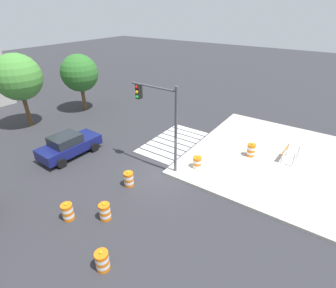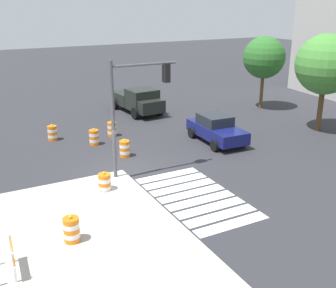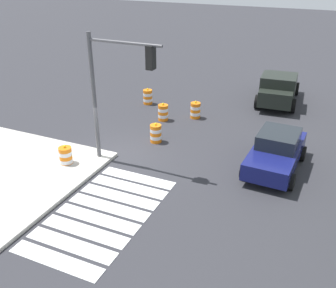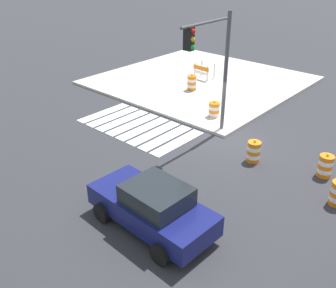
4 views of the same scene
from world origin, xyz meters
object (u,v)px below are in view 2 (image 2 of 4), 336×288
Objects in this scene: traffic_light_pole at (135,97)px; street_tree_streetside_mid at (326,65)px; construction_barricade at (8,257)px; traffic_barrel_crosswalk_end at (105,183)px; pickup_truck at (139,100)px; traffic_barrel_median_near at (94,137)px; street_tree_streetside_far at (264,58)px; traffic_barrel_on_sidewalk at (72,230)px; sports_car at (216,129)px; traffic_barrel_median_far at (112,129)px; traffic_barrel_far_curb at (52,133)px; traffic_barrel_near_corner at (125,149)px.

street_tree_streetside_mid is at bearing 95.03° from traffic_light_pole.
construction_barricade is at bearing -71.94° from street_tree_streetside_mid.
pickup_truck is at bearing 149.70° from traffic_barrel_crosswalk_end.
traffic_barrel_median_near is at bearing 165.71° from traffic_barrel_crosswalk_end.
traffic_light_pole is at bearing -61.45° from street_tree_streetside_far.
traffic_light_pole reaches higher than traffic_barrel_on_sidewalk.
pickup_truck is at bearing -108.78° from street_tree_streetside_far.
sports_car is 0.83× the size of pickup_truck.
construction_barricade is (4.24, -4.60, 0.27)m from traffic_barrel_crosswalk_end.
traffic_barrel_median_far is (-1.06, 1.52, 0.00)m from traffic_barrel_median_near.
traffic_barrel_far_curb is at bearing 161.41° from construction_barricade.
traffic_barrel_on_sidewalk is 0.19× the size of traffic_light_pole.
traffic_light_pole reaches higher than traffic_barrel_median_far.
traffic_barrel_crosswalk_end is 1.00× the size of traffic_barrel_on_sidewalk.
traffic_barrel_median_far is 0.18× the size of street_tree_streetside_far.
construction_barricade is (16.17, -11.57, -0.25)m from pickup_truck.
traffic_barrel_median_near is at bearing -55.25° from traffic_barrel_median_far.
pickup_truck is 5.18× the size of traffic_barrel_median_far.
pickup_truck reaches higher than traffic_barrel_on_sidewalk.
traffic_barrel_far_curb is at bearing -88.89° from street_tree_streetside_far.
construction_barricade is at bearing -47.34° from traffic_barrel_crosswalk_end.
sports_car is at bearing 113.18° from traffic_barrel_crosswalk_end.
traffic_barrel_near_corner and traffic_barrel_median_near have the same top height.
street_tree_streetside_mid is at bearing 67.19° from traffic_barrel_median_far.
traffic_barrel_near_corner is 1.00× the size of traffic_barrel_median_near.
street_tree_streetside_far is (-5.23, 7.82, 3.15)m from sports_car.
street_tree_streetside_mid is (4.15, 13.91, 3.85)m from traffic_barrel_median_near.
pickup_truck reaches higher than construction_barricade.
traffic_light_pole is at bearing -8.93° from traffic_barrel_near_corner.
traffic_barrel_far_curb is at bearing -161.85° from traffic_light_pole.
sports_car is at bearing 66.42° from traffic_barrel_median_near.
traffic_barrel_crosswalk_end is (11.93, -6.97, -0.52)m from pickup_truck.
traffic_barrel_far_curb is at bearing -119.58° from sports_car.
traffic_barrel_on_sidewalk reaches higher than construction_barricade.
traffic_light_pole is 13.54m from street_tree_streetside_mid.
street_tree_streetside_mid is at bearing 80.30° from sports_car.
street_tree_streetside_far is (-6.47, 0.59, -0.34)m from street_tree_streetside_mid.
traffic_light_pole reaches higher than construction_barricade.
traffic_barrel_crosswalk_end is 0.78× the size of construction_barricade.
sports_car is 15.11m from construction_barricade.
traffic_barrel_near_corner is 0.16× the size of street_tree_streetside_mid.
traffic_light_pole is at bearing 118.88° from traffic_barrel_crosswalk_end.
construction_barricade is 0.23× the size of street_tree_streetside_far.
construction_barricade is at bearing -18.59° from traffic_barrel_far_curb.
street_tree_streetside_far is at bearing 99.08° from traffic_barrel_median_near.
traffic_barrel_far_curb is (-8.48, -0.32, 0.00)m from traffic_barrel_crosswalk_end.
traffic_barrel_median_near is at bearing -162.50° from traffic_barrel_near_corner.
traffic_light_pole reaches higher than traffic_barrel_far_curb.
street_tree_streetside_mid reaches higher than traffic_barrel_median_near.
sports_car reaches higher than traffic_barrel_median_far.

